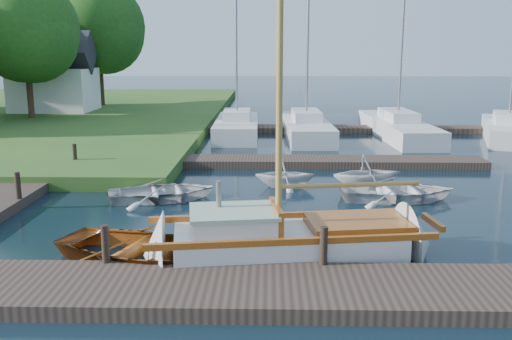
{
  "coord_description": "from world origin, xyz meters",
  "views": [
    {
      "loc": [
        0.36,
        -16.09,
        4.67
      ],
      "look_at": [
        0.0,
        0.0,
        1.2
      ],
      "focal_mm": 40.0,
      "sensor_mm": 36.0,
      "label": 1
    }
  ],
  "objects_px": {
    "tree_7": "(98,26)",
    "house_c": "(54,79)",
    "tree_3": "(25,28)",
    "tender_c": "(397,188)",
    "mooring_post_2": "(324,246)",
    "dinghy": "(141,244)",
    "mooring_post_5": "(75,154)",
    "marina_boat_0": "(237,125)",
    "marina_boat_1": "(306,126)",
    "mooring_post_4": "(18,185)",
    "sailboat": "(294,244)",
    "tender_a": "(162,189)",
    "tender_d": "(367,170)",
    "marina_boat_4": "(508,128)",
    "mooring_post_1": "(105,244)",
    "marina_boat_3": "(398,126)",
    "tender_b": "(285,172)"
  },
  "relations": [
    {
      "from": "tender_a",
      "to": "house_c",
      "type": "relative_size",
      "value": 0.63
    },
    {
      "from": "tree_3",
      "to": "tender_c",
      "type": "bearing_deg",
      "value": -42.42
    },
    {
      "from": "tree_7",
      "to": "marina_boat_3",
      "type": "bearing_deg",
      "value": -31.51
    },
    {
      "from": "mooring_post_1",
      "to": "mooring_post_5",
      "type": "relative_size",
      "value": 1.0
    },
    {
      "from": "marina_boat_0",
      "to": "marina_boat_4",
      "type": "xyz_separation_m",
      "value": [
        14.05,
        -0.86,
        -0.0
      ]
    },
    {
      "from": "mooring_post_5",
      "to": "tender_a",
      "type": "relative_size",
      "value": 0.24
    },
    {
      "from": "mooring_post_2",
      "to": "dinghy",
      "type": "height_order",
      "value": "mooring_post_2"
    },
    {
      "from": "marina_boat_4",
      "to": "marina_boat_0",
      "type": "bearing_deg",
      "value": 103.82
    },
    {
      "from": "sailboat",
      "to": "tree_3",
      "type": "distance_m",
      "value": 27.13
    },
    {
      "from": "sailboat",
      "to": "dinghy",
      "type": "xyz_separation_m",
      "value": [
        -3.39,
        -0.26,
        0.07
      ]
    },
    {
      "from": "mooring_post_5",
      "to": "marina_boat_0",
      "type": "bearing_deg",
      "value": 58.44
    },
    {
      "from": "mooring_post_2",
      "to": "house_c",
      "type": "height_order",
      "value": "house_c"
    },
    {
      "from": "mooring_post_5",
      "to": "marina_boat_4",
      "type": "xyz_separation_m",
      "value": [
        19.71,
        8.35,
        -0.12
      ]
    },
    {
      "from": "tender_d",
      "to": "marina_boat_4",
      "type": "xyz_separation_m",
      "value": [
        9.02,
        10.65,
        -0.05
      ]
    },
    {
      "from": "tender_c",
      "to": "marina_boat_1",
      "type": "bearing_deg",
      "value": 6.75
    },
    {
      "from": "mooring_post_5",
      "to": "marina_boat_3",
      "type": "xyz_separation_m",
      "value": [
        14.24,
        9.26,
        -0.14
      ]
    },
    {
      "from": "marina_boat_1",
      "to": "sailboat",
      "type": "bearing_deg",
      "value": 173.55
    },
    {
      "from": "tender_c",
      "to": "marina_boat_3",
      "type": "height_order",
      "value": "marina_boat_3"
    },
    {
      "from": "mooring_post_4",
      "to": "tree_7",
      "type": "xyz_separation_m",
      "value": [
        -5.0,
        26.05,
        5.5
      ]
    },
    {
      "from": "marina_boat_1",
      "to": "house_c",
      "type": "height_order",
      "value": "marina_boat_1"
    },
    {
      "from": "tender_d",
      "to": "marina_boat_1",
      "type": "relative_size",
      "value": 0.21
    },
    {
      "from": "marina_boat_4",
      "to": "tender_a",
      "type": "bearing_deg",
      "value": 145.33
    },
    {
      "from": "mooring_post_4",
      "to": "house_c",
      "type": "bearing_deg",
      "value": 107.65
    },
    {
      "from": "tender_d",
      "to": "marina_boat_0",
      "type": "relative_size",
      "value": 0.2
    },
    {
      "from": "marina_boat_1",
      "to": "tree_7",
      "type": "relative_size",
      "value": 1.2
    },
    {
      "from": "mooring_post_5",
      "to": "sailboat",
      "type": "xyz_separation_m",
      "value": [
        7.95,
        -8.92,
        -0.36
      ]
    },
    {
      "from": "marina_boat_0",
      "to": "marina_boat_3",
      "type": "height_order",
      "value": "marina_boat_0"
    },
    {
      "from": "mooring_post_1",
      "to": "tree_7",
      "type": "bearing_deg",
      "value": 106.16
    },
    {
      "from": "tree_7",
      "to": "dinghy",
      "type": "bearing_deg",
      "value": -72.46
    },
    {
      "from": "tender_c",
      "to": "marina_boat_1",
      "type": "xyz_separation_m",
      "value": [
        -2.03,
        12.87,
        0.2
      ]
    },
    {
      "from": "tender_a",
      "to": "marina_boat_4",
      "type": "bearing_deg",
      "value": -68.71
    },
    {
      "from": "sailboat",
      "to": "dinghy",
      "type": "relative_size",
      "value": 2.47
    },
    {
      "from": "tender_b",
      "to": "tree_3",
      "type": "relative_size",
      "value": 0.23
    },
    {
      "from": "tender_a",
      "to": "tender_c",
      "type": "height_order",
      "value": "tender_c"
    },
    {
      "from": "tender_c",
      "to": "marina_boat_3",
      "type": "distance_m",
      "value": 13.31
    },
    {
      "from": "dinghy",
      "to": "marina_boat_0",
      "type": "distance_m",
      "value": 18.42
    },
    {
      "from": "dinghy",
      "to": "tender_c",
      "type": "xyz_separation_m",
      "value": [
        6.83,
        5.43,
        -0.04
      ]
    },
    {
      "from": "marina_boat_0",
      "to": "house_c",
      "type": "bearing_deg",
      "value": 57.45
    },
    {
      "from": "mooring_post_1",
      "to": "sailboat",
      "type": "bearing_deg",
      "value": 15.27
    },
    {
      "from": "dinghy",
      "to": "tender_c",
      "type": "distance_m",
      "value": 8.72
    },
    {
      "from": "mooring_post_5",
      "to": "marina_boat_0",
      "type": "distance_m",
      "value": 10.8
    },
    {
      "from": "mooring_post_4",
      "to": "dinghy",
      "type": "relative_size",
      "value": 0.2
    },
    {
      "from": "tree_7",
      "to": "house_c",
      "type": "bearing_deg",
      "value": -116.31
    },
    {
      "from": "dinghy",
      "to": "sailboat",
      "type": "bearing_deg",
      "value": -65.45
    },
    {
      "from": "tender_a",
      "to": "mooring_post_2",
      "type": "bearing_deg",
      "value": -160.54
    },
    {
      "from": "mooring_post_1",
      "to": "house_c",
      "type": "relative_size",
      "value": 0.15
    },
    {
      "from": "marina_boat_0",
      "to": "marina_boat_4",
      "type": "height_order",
      "value": "marina_boat_0"
    },
    {
      "from": "tender_a",
      "to": "tree_7",
      "type": "height_order",
      "value": "tree_7"
    },
    {
      "from": "house_c",
      "to": "tree_7",
      "type": "distance_m",
      "value": 5.79
    },
    {
      "from": "marina_boat_3",
      "to": "tender_a",
      "type": "bearing_deg",
      "value": 139.24
    }
  ]
}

